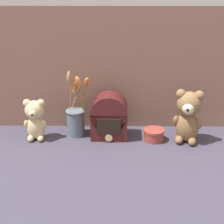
{
  "coord_description": "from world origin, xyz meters",
  "views": [
    {
      "loc": [
        0.02,
        -1.46,
        0.72
      ],
      "look_at": [
        0.0,
        0.02,
        0.13
      ],
      "focal_mm": 55.0,
      "sensor_mm": 36.0,
      "label": 1
    }
  ],
  "objects": [
    {
      "name": "teddy_bear_large",
      "position": [
        0.35,
        -0.01,
        0.13
      ],
      "size": [
        0.14,
        0.13,
        0.25
      ],
      "color": "olive",
      "rests_on": "ground"
    },
    {
      "name": "backdrop_wall",
      "position": [
        0.0,
        0.17,
        0.3
      ],
      "size": [
        1.29,
        0.02,
        0.6
      ],
      "color": "#845B4C",
      "rests_on": "ground"
    },
    {
      "name": "flower_vase",
      "position": [
        -0.17,
        0.06,
        0.09
      ],
      "size": [
        0.12,
        0.16,
        0.32
      ],
      "color": "slate",
      "rests_on": "ground"
    },
    {
      "name": "teddy_bear_medium",
      "position": [
        -0.36,
        0.01,
        0.1
      ],
      "size": [
        0.11,
        0.1,
        0.2
      ],
      "color": "#DBBC84",
      "rests_on": "ground"
    },
    {
      "name": "vintage_radio",
      "position": [
        -0.01,
        0.03,
        0.1
      ],
      "size": [
        0.17,
        0.13,
        0.22
      ],
      "color": "#4C1919",
      "rests_on": "ground"
    },
    {
      "name": "decorative_tin_tall",
      "position": [
        0.2,
        0.0,
        0.03
      ],
      "size": [
        0.1,
        0.1,
        0.05
      ],
      "color": "#993D33",
      "rests_on": "ground"
    },
    {
      "name": "ground_plane",
      "position": [
        0.0,
        0.0,
        0.0
      ],
      "size": [
        4.0,
        4.0,
        0.0
      ],
      "primitive_type": "plane",
      "color": "#3D3847"
    }
  ]
}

